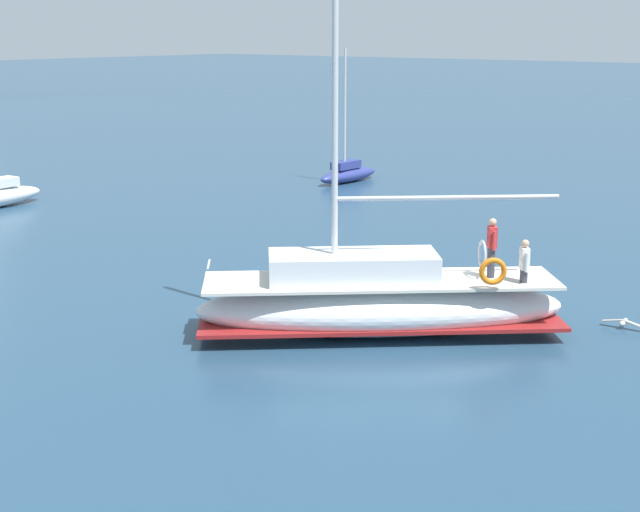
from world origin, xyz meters
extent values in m
plane|color=navy|center=(0.00, 0.00, 0.00)|extent=(400.00, 400.00, 0.00)
ellipsoid|color=silver|center=(-1.95, -0.26, 0.70)|extent=(8.20, 8.74, 1.40)
cube|color=maroon|center=(-1.95, -0.26, 0.39)|extent=(8.09, 8.62, 0.10)
cube|color=beige|center=(-1.95, -0.26, 1.44)|extent=(7.74, 8.26, 0.08)
cube|color=silver|center=(-2.43, 0.27, 1.83)|extent=(4.14, 4.34, 0.70)
cylinder|color=silver|center=(-2.75, 0.63, 7.42)|extent=(0.16, 0.16, 11.88)
cylinder|color=#B7B7BC|center=(-0.82, -1.51, 3.60)|extent=(3.94, 4.36, 0.12)
cylinder|color=silver|center=(-4.90, 3.02, 1.95)|extent=(0.71, 0.65, 0.06)
torus|color=orange|center=(-1.06, -3.01, 1.95)|extent=(0.57, 0.61, 0.70)
cylinder|color=#33333D|center=(-0.02, -2.41, 1.88)|extent=(0.20, 0.20, 0.80)
cube|color=red|center=(-0.02, -2.41, 2.56)|extent=(0.37, 0.36, 0.56)
sphere|color=tan|center=(-0.02, -2.41, 2.95)|extent=(0.20, 0.20, 0.20)
cylinder|color=red|center=(-0.19, -2.55, 2.51)|extent=(0.09, 0.09, 0.50)
cylinder|color=red|center=(0.14, -2.26, 2.51)|extent=(0.09, 0.09, 0.50)
cylinder|color=#33333D|center=(0.05, -3.31, 1.66)|extent=(0.20, 0.20, 0.35)
cube|color=white|center=(0.05, -3.31, 2.11)|extent=(0.37, 0.36, 0.56)
sphere|color=tan|center=(0.05, -3.31, 2.50)|extent=(0.20, 0.20, 0.20)
cylinder|color=white|center=(-0.11, -3.46, 2.06)|extent=(0.09, 0.09, 0.50)
cylinder|color=white|center=(0.21, -3.16, 2.06)|extent=(0.09, 0.09, 0.50)
torus|color=silver|center=(-0.18, -2.23, 2.10)|extent=(0.61, 0.55, 0.76)
ellipsoid|color=navy|center=(17.85, 15.51, 0.36)|extent=(4.47, 1.11, 0.72)
cube|color=navy|center=(17.63, 15.52, 0.92)|extent=(1.79, 0.71, 0.40)
cylinder|color=silver|center=(17.52, 15.52, 3.77)|extent=(0.12, 0.12, 6.10)
ellipsoid|color=silver|center=(2.44, -5.11, 0.16)|extent=(0.37, 0.20, 0.16)
sphere|color=silver|center=(2.63, -5.09, 0.19)|extent=(0.11, 0.11, 0.11)
cone|color=gold|center=(2.69, -5.09, 0.18)|extent=(0.07, 0.04, 0.04)
cube|color=#9E9993|center=(2.42, -4.82, 0.18)|extent=(0.17, 0.57, 0.14)
cube|color=#9E9993|center=(2.46, -5.39, 0.18)|extent=(0.17, 0.57, 0.14)
camera|label=1|loc=(-21.54, -13.76, 7.80)|focal=53.36mm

